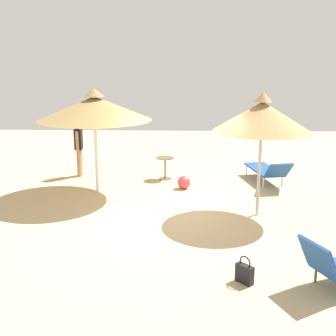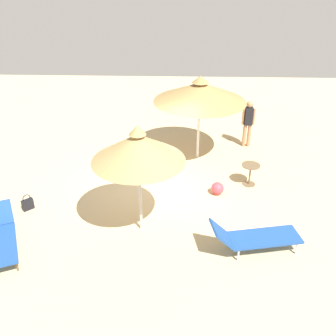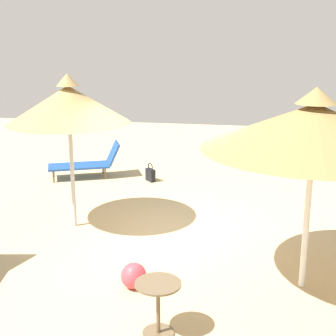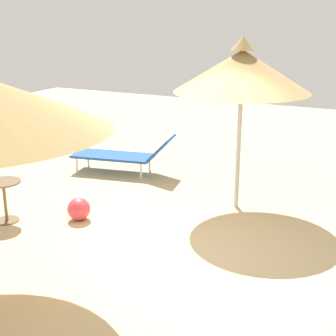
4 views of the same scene
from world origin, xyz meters
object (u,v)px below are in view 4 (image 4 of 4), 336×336
object	(u,v)px
side_table_round	(4,194)
lounge_chair_back	(125,154)
beach_ball	(79,209)
parasol_umbrella_edge	(242,71)

from	to	relation	value
side_table_round	lounge_chair_back	bearing A→B (deg)	82.97
lounge_chair_back	beach_ball	xyz separation A→B (m)	(0.63, -2.44, -0.22)
lounge_chair_back	side_table_round	bearing A→B (deg)	-97.03
beach_ball	lounge_chair_back	bearing A→B (deg)	104.54
side_table_round	parasol_umbrella_edge	bearing A→B (deg)	36.58
lounge_chair_back	side_table_round	xyz separation A→B (m)	(-0.37, -3.01, 0.05)
parasol_umbrella_edge	side_table_round	world-z (taller)	parasol_umbrella_edge
lounge_chair_back	parasol_umbrella_edge	bearing A→B (deg)	-15.32
beach_ball	side_table_round	bearing A→B (deg)	-150.45
parasol_umbrella_edge	beach_ball	world-z (taller)	parasol_umbrella_edge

